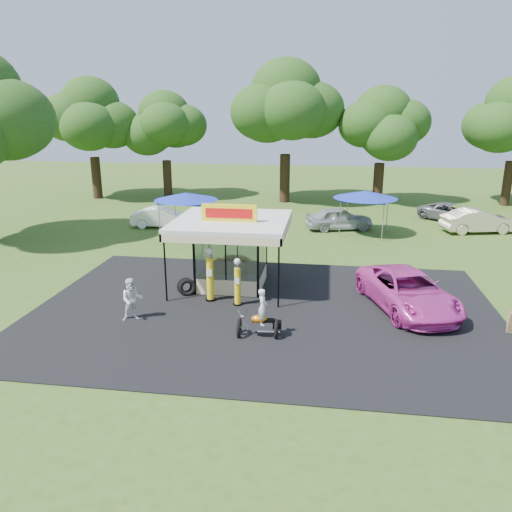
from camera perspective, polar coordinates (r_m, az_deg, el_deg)
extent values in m
plane|color=#345119|center=(20.01, 0.24, -8.50)|extent=(120.00, 120.00, 0.00)
cube|color=black|center=(21.81, 0.98, -6.25)|extent=(20.00, 14.00, 0.04)
cube|color=white|center=(24.87, -2.71, -3.31)|extent=(3.00, 3.00, 0.06)
cube|color=white|center=(23.96, -2.81, 4.04)|extent=(5.40, 5.40, 0.18)
cube|color=yellow|center=(23.38, -3.07, 4.95)|extent=(2.60, 0.25, 0.80)
cube|color=red|center=(23.25, -3.13, 4.88)|extent=(2.21, 0.02, 0.45)
cylinder|color=black|center=(22.66, -10.34, -1.38)|extent=(0.08, 0.08, 3.20)
cylinder|color=black|center=(21.62, 2.60, -2.01)|extent=(0.08, 0.08, 3.20)
cylinder|color=black|center=(23.00, -5.19, -4.99)|extent=(0.48, 0.48, 0.11)
cylinder|color=yellow|center=(22.64, -5.26, -2.56)|extent=(0.33, 0.33, 1.96)
cylinder|color=silver|center=(22.31, -5.34, 0.08)|extent=(0.22, 0.22, 0.22)
sphere|color=white|center=(22.25, -5.35, 0.62)|extent=(0.35, 0.35, 0.35)
cube|color=white|center=(22.36, -5.40, -1.93)|extent=(0.24, 0.02, 0.33)
cylinder|color=black|center=(22.42, -2.09, -5.54)|extent=(0.41, 0.41, 0.09)
cylinder|color=yellow|center=(22.10, -2.12, -3.41)|extent=(0.28, 0.28, 1.68)
cylinder|color=silver|center=(21.80, -2.14, -1.11)|extent=(0.19, 0.19, 0.19)
sphere|color=white|center=(21.74, -2.15, -0.64)|extent=(0.30, 0.30, 0.30)
cube|color=white|center=(21.85, -2.21, -2.87)|extent=(0.21, 0.02, 0.28)
torus|color=black|center=(19.42, -1.94, -8.27)|extent=(0.22, 0.81, 0.80)
torus|color=black|center=(19.35, 2.33, -8.37)|extent=(0.22, 0.81, 0.80)
cube|color=silver|center=(19.30, 0.34, -7.91)|extent=(0.55, 0.31, 0.29)
ellipsoid|color=orange|center=(19.20, 0.34, -7.19)|extent=(0.61, 0.34, 0.29)
cube|color=black|center=(19.21, 1.34, -7.37)|extent=(0.55, 0.29, 0.10)
cube|color=black|center=(19.26, 2.43, -7.83)|extent=(0.36, 0.35, 0.27)
cylinder|color=silver|center=(19.27, -1.52, -7.35)|extent=(0.42, 0.09, 0.85)
cylinder|color=silver|center=(19.12, -1.10, -6.45)|extent=(0.10, 0.58, 0.05)
sphere|color=silver|center=(19.21, -1.58, -6.96)|extent=(0.15, 0.15, 0.15)
imported|color=white|center=(18.99, 0.77, -5.83)|extent=(0.39, 0.55, 1.43)
torus|color=black|center=(23.60, -7.84, -3.59)|extent=(0.90, 0.62, 0.85)
torus|color=black|center=(23.79, -8.06, -3.43)|extent=(0.92, 0.71, 0.85)
imported|color=yellow|center=(26.78, -1.83, -0.83)|extent=(2.82, 1.13, 0.96)
imported|color=#D539A3|center=(22.71, 16.95, -3.85)|extent=(4.56, 6.60, 1.68)
imported|color=white|center=(21.22, -13.98, -4.85)|extent=(1.09, 0.99, 1.82)
imported|color=white|center=(37.56, -10.67, 4.37)|extent=(4.60, 2.02, 1.47)
imported|color=#ADAFB2|center=(36.65, 9.47, 4.26)|extent=(5.13, 3.15, 1.63)
imported|color=slate|center=(41.73, 21.36, 4.65)|extent=(5.16, 5.04, 1.37)
imported|color=beige|center=(38.60, 24.04, 3.68)|extent=(5.31, 2.89, 1.66)
cylinder|color=gray|center=(36.26, -9.42, 4.74)|extent=(0.06, 0.06, 2.39)
cylinder|color=gray|center=(35.51, -5.12, 4.66)|extent=(0.06, 0.06, 2.39)
cylinder|color=gray|center=(33.67, -10.84, 3.77)|extent=(0.06, 0.06, 2.39)
cylinder|color=gray|center=(32.87, -6.24, 3.66)|extent=(0.06, 0.06, 2.39)
cube|color=#1B31B2|center=(34.31, -7.99, 6.27)|extent=(2.99, 2.99, 0.12)
cone|color=#1B31B2|center=(34.25, -8.01, 6.78)|extent=(4.30, 4.30, 0.50)
cylinder|color=gray|center=(36.80, 9.90, 4.92)|extent=(0.06, 0.06, 2.43)
cylinder|color=gray|center=(36.99, 14.31, 4.72)|extent=(0.06, 0.06, 2.43)
cylinder|color=gray|center=(34.02, 10.00, 3.98)|extent=(0.06, 0.06, 2.43)
cylinder|color=gray|center=(34.23, 14.76, 3.76)|extent=(0.06, 0.06, 2.43)
cube|color=#1B31B2|center=(35.24, 12.37, 6.39)|extent=(3.04, 3.04, 0.12)
cone|color=#1B31B2|center=(35.19, 12.40, 6.89)|extent=(4.37, 4.37, 0.51)
cylinder|color=black|center=(51.35, -17.76, 8.50)|extent=(0.89, 0.89, 3.96)
ellipsoid|color=#184213|center=(50.95, -18.28, 14.18)|extent=(9.35, 9.35, 8.02)
cylinder|color=black|center=(50.45, -10.08, 8.68)|extent=(0.85, 0.85, 3.58)
ellipsoid|color=#184213|center=(50.05, -10.35, 13.85)|extent=(8.31, 8.31, 7.12)
cylinder|color=black|center=(47.00, 3.31, 8.86)|extent=(0.95, 0.95, 4.42)
ellipsoid|color=#184213|center=(46.58, 3.43, 15.88)|extent=(10.60, 10.60, 9.09)
cylinder|color=black|center=(47.68, 13.78, 8.07)|extent=(0.92, 0.92, 3.67)
ellipsoid|color=#184213|center=(47.25, 14.18, 13.70)|extent=(8.57, 8.57, 7.34)
cylinder|color=black|center=(50.50, 26.77, 7.41)|extent=(0.79, 0.79, 3.97)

